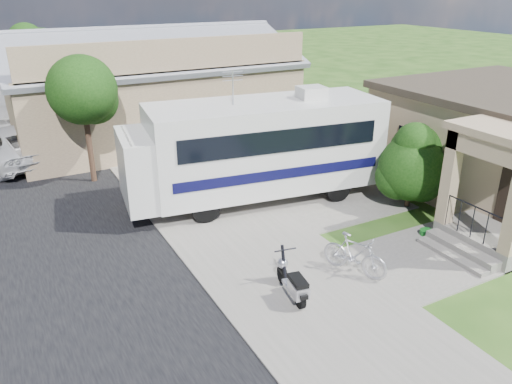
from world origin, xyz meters
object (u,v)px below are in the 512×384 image
scooter (293,282)px  bicycle (355,257)px  motorhome (256,147)px  pickup_truck (16,144)px  garden_hose (426,234)px  shrub (412,164)px

scooter → bicycle: (1.90, 0.15, 0.07)m
motorhome → bicycle: (-0.13, -5.38, -1.33)m
motorhome → scooter: motorhome is taller
pickup_truck → garden_hose: size_ratio=14.56×
shrub → pickup_truck: shrub is taller
motorhome → bicycle: motorhome is taller
pickup_truck → garden_hose: 16.07m
motorhome → garden_hose: 5.90m
garden_hose → pickup_truck: bearing=127.5°
motorhome → shrub: (4.07, -2.90, -0.40)m
shrub → scooter: size_ratio=1.85×
motorhome → shrub: 5.01m
shrub → pickup_truck: 15.36m
motorhome → bicycle: size_ratio=5.01×
shrub → scooter: (-6.10, -2.64, -1.00)m
motorhome → garden_hose: size_ratio=22.91×
motorhome → bicycle: 5.54m
bicycle → garden_hose: bicycle is taller
bicycle → scooter: bearing=159.9°
shrub → garden_hose: 2.52m
shrub → scooter: bearing=-156.6°
motorhome → pickup_truck: (-6.74, 7.99, -1.08)m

